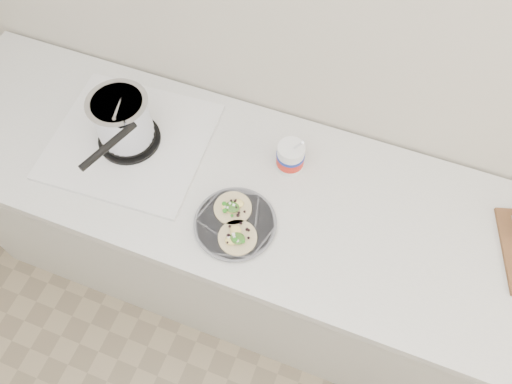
% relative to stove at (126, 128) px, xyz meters
% --- Properties ---
extents(counter, '(2.44, 0.66, 0.90)m').
position_rel_stove_xyz_m(counter, '(0.50, -0.01, -0.53)').
color(counter, silver).
rests_on(counter, ground).
extents(stove, '(0.54, 0.50, 0.25)m').
position_rel_stove_xyz_m(stove, '(0.00, 0.00, 0.00)').
color(stove, silver).
rests_on(stove, counter).
extents(taco_plate, '(0.25, 0.25, 0.04)m').
position_rel_stove_xyz_m(taco_plate, '(0.45, -0.16, -0.06)').
color(taco_plate, slate).
rests_on(taco_plate, counter).
extents(tub, '(0.09, 0.09, 0.21)m').
position_rel_stove_xyz_m(tub, '(0.54, 0.10, -0.02)').
color(tub, white).
rests_on(tub, counter).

